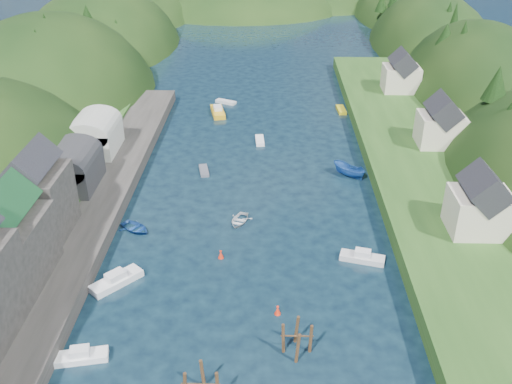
{
  "coord_description": "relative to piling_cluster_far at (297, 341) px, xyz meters",
  "views": [
    {
      "loc": [
        1.74,
        -37.58,
        39.77
      ],
      "look_at": [
        0.0,
        28.0,
        4.0
      ],
      "focal_mm": 40.0,
      "sensor_mm": 36.0,
      "label": 1
    }
  ],
  "objects": [
    {
      "name": "channel_buoy_far",
      "position": [
        -8.53,
        15.32,
        -0.88
      ],
      "size": [
        0.7,
        0.7,
        1.1
      ],
      "color": "red",
      "rests_on": "ground"
    },
    {
      "name": "boat_sheds",
      "position": [
        -30.56,
        35.66,
        3.91
      ],
      "size": [
        7.0,
        21.0,
        7.5
      ],
      "color": "#2D2D30",
      "rests_on": "quay_left"
    },
    {
      "name": "moored_boats",
      "position": [
        -6.0,
        28.27,
        -0.82
      ],
      "size": [
        35.14,
        84.38,
        2.12
      ],
      "color": "#1C4C9C",
      "rests_on": "ground"
    },
    {
      "name": "terrace_right",
      "position": [
        20.44,
        36.66,
        -0.16
      ],
      "size": [
        16.0,
        120.0,
        2.4
      ],
      "primitive_type": "cube",
      "color": "#234719",
      "rests_on": "ground"
    },
    {
      "name": "hill_trees",
      "position": [
        -3.93,
        61.84,
        9.71
      ],
      "size": [
        92.16,
        148.48,
        12.27
      ],
      "color": "black",
      "rests_on": "ground"
    },
    {
      "name": "hillside_left",
      "position": [
        -49.56,
        71.66,
        -9.39
      ],
      "size": [
        44.0,
        245.56,
        52.0
      ],
      "color": "black",
      "rests_on": "ground"
    },
    {
      "name": "quay_left",
      "position": [
        -28.56,
        16.66,
        -0.36
      ],
      "size": [
        12.0,
        110.0,
        2.0
      ],
      "primitive_type": "cube",
      "color": "#2D2B28",
      "rests_on": "ground"
    },
    {
      "name": "channel_buoy_near",
      "position": [
        -1.79,
        5.35,
        -0.88
      ],
      "size": [
        0.7,
        0.7,
        1.1
      ],
      "color": "red",
      "rests_on": "ground"
    },
    {
      "name": "terrace_left_grass",
      "position": [
        -35.56,
        16.66,
        -0.11
      ],
      "size": [
        12.0,
        110.0,
        2.5
      ],
      "primitive_type": "cube",
      "color": "#234719",
      "rests_on": "ground"
    },
    {
      "name": "piling_cluster_far",
      "position": [
        0.0,
        0.0,
        0.0
      ],
      "size": [
        3.11,
        2.91,
        3.86
      ],
      "color": "#382314",
      "rests_on": "ground"
    },
    {
      "name": "hillside_right",
      "position": [
        40.44,
        71.66,
        -8.77
      ],
      "size": [
        36.0,
        245.56,
        48.0
      ],
      "color": "black",
      "rests_on": "ground"
    },
    {
      "name": "right_bank_cottages",
      "position": [
        23.44,
        44.99,
        4.49
      ],
      "size": [
        9.0,
        59.24,
        8.41
      ],
      "color": "beige",
      "rests_on": "terrace_right"
    },
    {
      "name": "ground",
      "position": [
        -4.56,
        46.66,
        -1.36
      ],
      "size": [
        600.0,
        600.0,
        0.0
      ],
      "primitive_type": "plane",
      "color": "black",
      "rests_on": "ground"
    },
    {
      "name": "far_hills",
      "position": [
        -3.34,
        170.66,
        -12.16
      ],
      "size": [
        103.0,
        68.0,
        44.0
      ],
      "color": "black",
      "rests_on": "ground"
    }
  ]
}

